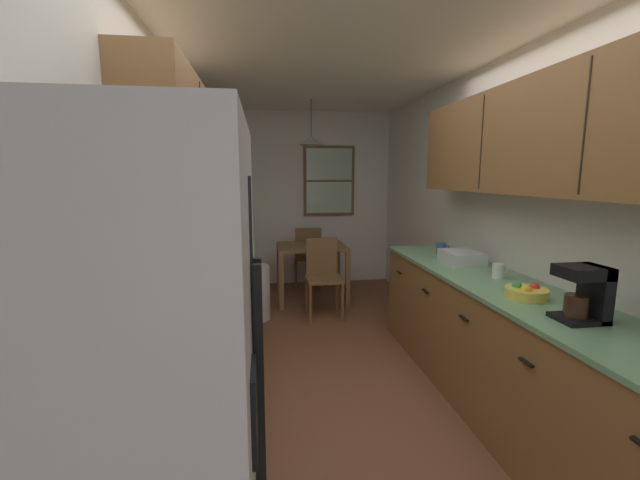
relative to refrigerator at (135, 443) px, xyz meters
The scene contains 26 objects.
ground_plane 2.63m from the refrigerator, 67.07° to the left, with size 12.00×12.00×0.00m, color brown.
wall_left 2.35m from the refrigerator, 99.53° to the left, with size 0.10×9.00×2.55m, color white.
wall_right 3.28m from the refrigerator, 44.60° to the left, with size 0.10×9.00×2.55m, color white.
wall_back 5.04m from the refrigerator, 78.92° to the left, with size 4.40×0.10×2.55m, color white.
ceiling_slab 3.01m from the refrigerator, 67.07° to the left, with size 4.40×9.00×0.08m, color white.
refrigerator is the anchor object (origin of this frame).
stove_range 0.82m from the refrigerator, 92.26° to the left, with size 0.66×0.61×1.10m.
microwave_over_range 1.08m from the refrigerator, 101.33° to the left, with size 0.39×0.57×0.31m.
counter_left 2.11m from the refrigerator, 90.93° to the left, with size 0.64×2.11×0.90m.
upper_cabinets_left 2.26m from the refrigerator, 94.92° to the left, with size 0.33×2.19×0.68m.
counter_right 2.38m from the refrigerator, 32.77° to the left, with size 0.64×3.19×0.90m.
upper_cabinets_right 2.62m from the refrigerator, 29.99° to the left, with size 0.33×2.87×0.72m.
dining_table 4.10m from the refrigerator, 76.16° to the left, with size 0.88×0.72×0.73m.
dining_chair_near 3.58m from the refrigerator, 72.94° to the left, with size 0.40×0.40×0.90m.
dining_chair_far 4.67m from the refrigerator, 77.59° to the left, with size 0.43×0.43×0.90m.
pendant_light 4.26m from the refrigerator, 76.16° to the left, with size 0.32×0.32×0.55m.
back_window 5.09m from the refrigerator, 74.46° to the left, with size 0.76×0.05×1.03m.
trash_bin 3.42m from the refrigerator, 85.47° to the left, with size 0.32×0.32×0.62m, color silver.
storage_canister 1.21m from the refrigerator, 91.59° to the left, with size 0.12×0.12×0.20m.
dish_towel 0.99m from the refrigerator, 69.13° to the left, with size 0.02×0.16×0.24m, color silver.
coffee_maker 2.07m from the refrigerator, 18.14° to the left, with size 0.22×0.18×0.28m.
mug_by_coffeemaker 2.51m from the refrigerator, 36.39° to the left, with size 0.11×0.08×0.11m.
mug_spare 3.10m from the refrigerator, 49.86° to the left, with size 0.13×0.09×0.11m.
fruit_bowl 2.17m from the refrigerator, 28.23° to the left, with size 0.24×0.24×0.09m.
dish_rack 2.82m from the refrigerator, 44.85° to the left, with size 0.28×0.34×0.10m, color silver.
table_serving_bowl 4.08m from the refrigerator, 74.89° to the left, with size 0.19×0.19×0.06m, color silver.
Camera 1 is at (-0.60, -2.36, 1.62)m, focal length 22.46 mm.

